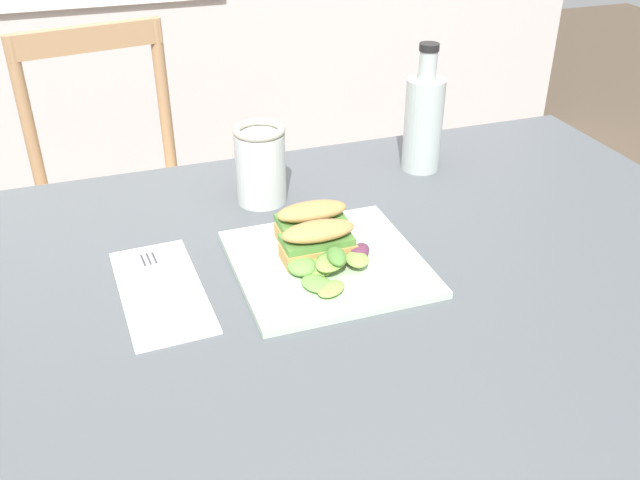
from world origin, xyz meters
The scene contains 10 objects.
dining_table centered at (-0.02, 0.01, 0.62)m, with size 1.35×0.89×0.74m.
chair_wooden_far centered at (-0.24, 0.90, 0.45)m, with size 0.46×0.46×0.87m.
plate_lunch centered at (0.00, 0.05, 0.74)m, with size 0.26×0.26×0.01m, color beige.
sandwich_half_front centered at (-0.01, 0.06, 0.78)m, with size 0.11×0.06×0.06m.
sandwich_half_back centered at (0.00, 0.12, 0.78)m, with size 0.11×0.06×0.06m.
salad_mixed_greens centered at (-0.01, 0.02, 0.76)m, with size 0.13×0.11×0.04m.
napkin_folded centered at (-0.23, 0.06, 0.74)m, with size 0.11×0.24×0.00m, color white.
fork_on_napkin centered at (-0.23, 0.08, 0.75)m, with size 0.03×0.19×0.00m.
bottle_cold_brew centered at (0.27, 0.30, 0.82)m, with size 0.07×0.07×0.23m.
mason_jar_iced_tea centered at (-0.03, 0.27, 0.80)m, with size 0.08×0.08×0.13m.
Camera 1 is at (-0.28, -0.74, 1.28)m, focal length 39.30 mm.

